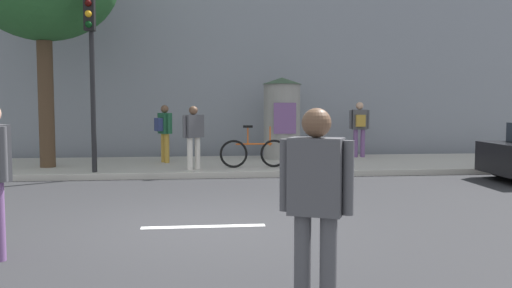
% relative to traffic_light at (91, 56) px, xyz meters
% --- Properties ---
extents(ground_plane, '(80.00, 80.00, 0.00)m').
position_rel_traffic_light_xyz_m(ground_plane, '(2.56, -5.24, -2.91)').
color(ground_plane, '#2B2B2D').
extents(sidewalk_curb, '(36.00, 4.00, 0.15)m').
position_rel_traffic_light_xyz_m(sidewalk_curb, '(2.56, 1.76, -2.84)').
color(sidewalk_curb, '#B2ADA3').
rests_on(sidewalk_curb, ground_plane).
extents(lane_markings, '(25.80, 0.16, 0.01)m').
position_rel_traffic_light_xyz_m(lane_markings, '(2.56, -5.24, -2.91)').
color(lane_markings, silver).
rests_on(lane_markings, ground_plane).
extents(building_backdrop, '(36.00, 5.00, 10.92)m').
position_rel_traffic_light_xyz_m(building_backdrop, '(2.56, 6.76, 2.55)').
color(building_backdrop, gray).
rests_on(building_backdrop, ground_plane).
extents(traffic_light, '(0.24, 0.45, 4.09)m').
position_rel_traffic_light_xyz_m(traffic_light, '(0.00, 0.00, 0.00)').
color(traffic_light, black).
rests_on(traffic_light, sidewalk_curb).
extents(poster_column, '(1.21, 1.21, 2.43)m').
position_rel_traffic_light_xyz_m(poster_column, '(4.98, 2.82, -1.53)').
color(poster_column, gray).
rests_on(poster_column, sidewalk_curb).
extents(pedestrian_tallest, '(0.56, 0.40, 1.75)m').
position_rel_traffic_light_xyz_m(pedestrian_tallest, '(3.45, -8.69, -1.88)').
color(pedestrian_tallest, '#4C4C51').
rests_on(pedestrian_tallest, ground_plane).
extents(pedestrian_with_backpack, '(0.50, 0.53, 1.61)m').
position_rel_traffic_light_xyz_m(pedestrian_with_backpack, '(1.54, 2.05, -1.81)').
color(pedestrian_with_backpack, '#B78C33').
rests_on(pedestrian_with_backpack, sidewalk_curb).
extents(pedestrian_in_dark_shirt, '(0.54, 0.54, 1.59)m').
position_rel_traffic_light_xyz_m(pedestrian_in_dark_shirt, '(2.36, 0.41, -1.81)').
color(pedestrian_in_dark_shirt, silver).
rests_on(pedestrian_in_dark_shirt, sidewalk_curb).
extents(pedestrian_with_bag, '(0.61, 0.42, 1.70)m').
position_rel_traffic_light_xyz_m(pedestrian_with_bag, '(7.42, 2.94, -1.75)').
color(pedestrian_with_bag, '#724C84').
rests_on(pedestrian_with_bag, sidewalk_curb).
extents(bicycle_leaning, '(1.77, 0.10, 1.09)m').
position_rel_traffic_light_xyz_m(bicycle_leaning, '(3.91, 0.62, -2.37)').
color(bicycle_leaning, black).
rests_on(bicycle_leaning, sidewalk_curb).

